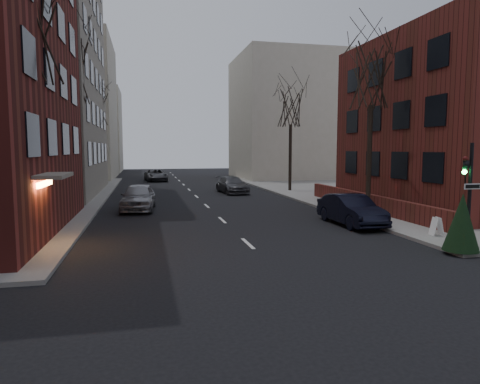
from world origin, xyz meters
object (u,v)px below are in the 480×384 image
tree_right_b (291,108)px  traffic_signal (468,202)px  tree_left_b (71,74)px  car_lane_far (156,175)px  streetlamp_near (73,143)px  streetlamp_far (104,146)px  parked_sedan (351,210)px  tree_right_a (372,77)px  car_lane_silver (138,197)px  evergreen_shrub (462,222)px  sandwich_board (437,226)px  tree_left_a (21,33)px  car_lane_gray (232,185)px  tree_left_c (95,107)px

tree_right_b → traffic_signal: bearing=-92.1°
tree_left_b → car_lane_far: 24.12m
car_lane_far → streetlamp_near: bearing=-107.6°
streetlamp_far → parked_sedan: size_ratio=1.31×
tree_right_a → car_lane_silver: tree_right_a is taller
evergreen_shrub → sandwich_board: bearing=69.6°
tree_left_a → streetlamp_far: tree_left_a is taller
tree_left_b → car_lane_far: bearing=74.7°
parked_sedan → car_lane_silver: bearing=142.3°
tree_left_b → evergreen_shrub: 24.99m
car_lane_silver → evergreen_shrub: size_ratio=2.34×
traffic_signal → tree_left_b: (-16.74, 17.01, 7.00)m
streetlamp_far → car_lane_far: 8.72m
tree_left_a → tree_right_a: size_ratio=1.06×
tree_right_a → tree_right_b: size_ratio=1.06×
parked_sedan → sandwich_board: size_ratio=5.99×
tree_right_b → car_lane_far: 20.84m
evergreen_shrub → tree_right_a: bearing=81.0°
tree_left_a → streetlamp_far: 28.32m
tree_left_b → car_lane_gray: size_ratio=2.17×
streetlamp_far → car_lane_far: (5.39, 5.88, -3.51)m
car_lane_gray → sandwich_board: car_lane_gray is taller
streetlamp_far → traffic_signal: bearing=-63.9°
tree_left_c → car_lane_gray: (12.23, -7.93, -7.31)m
tree_left_b → car_lane_gray: tree_left_b is taller
traffic_signal → car_lane_gray: 23.54m
traffic_signal → tree_right_a: size_ratio=0.41×
tree_left_b → car_lane_far: tree_left_b is taller
tree_left_c → streetlamp_near: 18.40m
tree_right_a → tree_left_b: bearing=155.6°
tree_left_b → evergreen_shrub: tree_left_b is taller
streetlamp_far → evergreen_shrub: bearing=-65.2°
tree_left_b → streetlamp_far: (0.60, 16.00, -4.68)m
traffic_signal → car_lane_far: size_ratio=0.77×
tree_left_c → tree_left_a: bearing=-90.0°
tree_right_a → tree_right_b: (0.00, 14.00, -0.44)m
tree_left_c → traffic_signal: bearing=-61.6°
traffic_signal → tree_right_a: bearing=84.5°
parked_sedan → car_lane_silver: (-10.76, 7.86, 0.06)m
traffic_signal → tree_left_a: (-16.74, 5.01, 6.56)m
sandwich_board → streetlamp_far: bearing=127.3°
parked_sedan → tree_left_c: bearing=119.5°
parked_sedan → car_lane_gray: parked_sedan is taller
tree_left_a → parked_sedan: tree_left_a is taller
tree_left_a → evergreen_shrub: tree_left_a is taller
traffic_signal → tree_left_b: tree_left_b is taller
tree_right_a → parked_sedan: 8.23m
tree_left_c → tree_right_a: size_ratio=1.00×
car_lane_silver → car_lane_far: 25.03m
tree_right_a → tree_right_b: 14.01m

